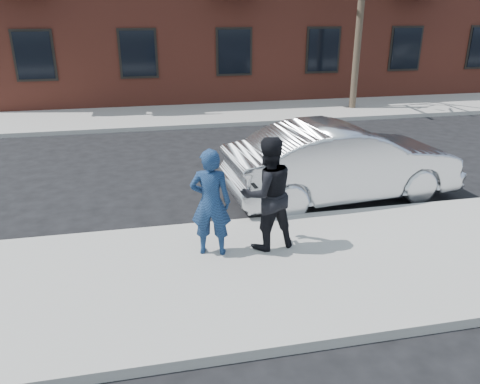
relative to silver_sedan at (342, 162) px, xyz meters
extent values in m
plane|color=black|center=(-0.38, -2.54, -0.82)|extent=(100.00, 100.00, 0.00)
cube|color=gray|center=(-0.38, -2.79, -0.75)|extent=(50.00, 3.50, 0.15)
cube|color=#999691|center=(-0.38, -0.99, -0.75)|extent=(50.00, 0.10, 0.15)
cube|color=gray|center=(-0.38, 8.71, -0.75)|extent=(50.00, 3.50, 0.15)
cube|color=#999691|center=(-0.38, 6.91, -0.75)|extent=(50.00, 0.10, 0.15)
cube|color=black|center=(-7.88, 10.40, 1.38)|extent=(1.30, 0.06, 1.70)
cube|color=black|center=(3.52, 10.40, 1.38)|extent=(1.30, 0.06, 1.70)
cylinder|color=#3C3023|center=(4.12, 8.46, 1.43)|extent=(0.26, 0.26, 4.20)
imported|color=#B7BABF|center=(0.00, 0.00, 0.00)|extent=(5.13, 2.19, 1.65)
imported|color=navy|center=(-3.14, -2.11, 0.21)|extent=(0.73, 0.57, 1.76)
cube|color=black|center=(-3.13, -1.89, 0.65)|extent=(0.10, 0.14, 0.08)
imported|color=black|center=(-2.21, -2.08, 0.27)|extent=(1.03, 0.86, 1.88)
cube|color=black|center=(-2.39, -1.93, 0.36)|extent=(0.11, 0.15, 0.06)
camera|label=1|loc=(-4.07, -8.81, 3.06)|focal=35.00mm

